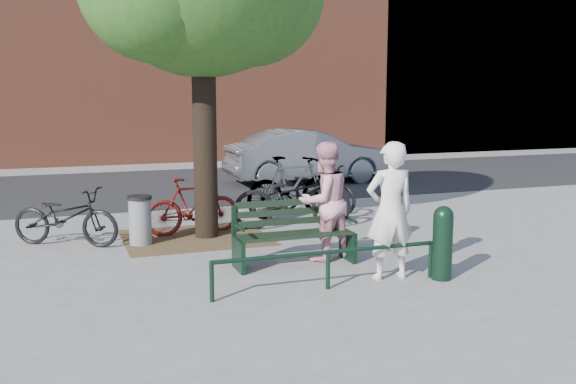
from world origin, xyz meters
name	(u,v)px	position (x,y,z in m)	size (l,w,h in m)	color
ground	(295,265)	(0.00, 0.00, 0.00)	(90.00, 90.00, 0.00)	gray
dirt_pit	(195,237)	(-1.00, 2.20, 0.01)	(2.40, 2.00, 0.02)	brown
road	(184,185)	(0.00, 8.50, 0.01)	(40.00, 7.00, 0.01)	black
park_bench	(293,232)	(0.00, 0.08, 0.48)	(1.74, 0.54, 0.97)	black
guard_railing	(328,258)	(0.00, -1.20, 0.40)	(3.06, 0.06, 0.51)	black
person_left	(390,211)	(0.95, -1.05, 0.92)	(0.67, 0.44, 1.84)	silver
person_right	(324,201)	(0.52, 0.15, 0.88)	(0.86, 0.67, 1.76)	pink
bollard	(443,240)	(1.60, -1.32, 0.53)	(0.27, 0.27, 0.99)	black
litter_bin	(140,220)	(-1.94, 2.00, 0.41)	(0.40, 0.40, 0.81)	gray
bicycle_a	(66,217)	(-3.08, 2.37, 0.48)	(0.63, 1.81, 0.95)	black
bicycle_b	(193,206)	(-0.97, 2.50, 0.51)	(0.47, 1.68, 1.01)	#4F0D0B
bicycle_c	(293,198)	(0.84, 2.36, 0.57)	(0.75, 2.16, 1.14)	black
bicycle_d	(293,186)	(1.24, 3.48, 0.61)	(0.58, 2.04, 1.23)	gray
bicycle_e	(313,189)	(1.73, 3.58, 0.51)	(0.67, 1.92, 1.01)	black
parked_car	(308,156)	(3.30, 7.83, 0.74)	(1.56, 4.47, 1.47)	slate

